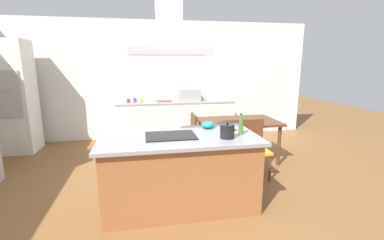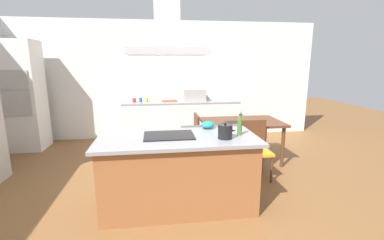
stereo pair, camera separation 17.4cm
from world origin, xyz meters
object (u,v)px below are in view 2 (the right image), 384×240
(tea_kettle, at_px, (225,132))
(dining_table, at_px, (241,126))
(wall_oven_stack, at_px, (23,96))
(chair_at_left_end, at_px, (191,136))
(range_hood, at_px, (167,32))
(cutting_board, at_px, (169,101))
(cooktop, at_px, (169,135))
(chair_facing_island, at_px, (255,145))
(coffee_mug_yellow, at_px, (146,100))
(countertop_microwave, at_px, (194,95))
(coffee_mug_blue, at_px, (141,100))
(olive_oil_bottle, at_px, (240,126))
(mixing_bowl, at_px, (208,125))
(coffee_mug_red, at_px, (134,100))

(tea_kettle, xyz_separation_m, dining_table, (0.71, 1.53, -0.32))
(wall_oven_stack, height_order, chair_at_left_end, wall_oven_stack)
(tea_kettle, relative_size, range_hood, 0.24)
(cutting_board, distance_m, range_hood, 3.17)
(cooktop, distance_m, chair_facing_island, 1.56)
(coffee_mug_yellow, xyz_separation_m, wall_oven_stack, (-2.45, -0.24, 0.16))
(dining_table, bearing_deg, countertop_microwave, 112.01)
(wall_oven_stack, bearing_deg, coffee_mug_blue, 7.27)
(olive_oil_bottle, distance_m, wall_oven_stack, 4.56)
(coffee_mug_blue, relative_size, chair_at_left_end, 0.10)
(coffee_mug_yellow, bearing_deg, wall_oven_stack, -174.41)
(coffee_mug_blue, bearing_deg, mixing_bowl, -68.94)
(coffee_mug_red, xyz_separation_m, chair_facing_island, (1.97, -2.20, -0.44))
(cutting_board, relative_size, dining_table, 0.24)
(chair_facing_island, relative_size, range_hood, 0.99)
(cooktop, xyz_separation_m, mixing_bowl, (0.54, 0.30, 0.04))
(tea_kettle, xyz_separation_m, cutting_board, (-0.47, 3.13, -0.07))
(olive_oil_bottle, height_order, dining_table, olive_oil_bottle)
(chair_at_left_end, bearing_deg, olive_oil_bottle, -73.49)
(mixing_bowl, bearing_deg, cooktop, -150.57)
(cooktop, bearing_deg, coffee_mug_blue, 99.26)
(cutting_board, distance_m, dining_table, 2.01)
(cutting_board, relative_size, chair_at_left_end, 0.38)
(chair_at_left_end, bearing_deg, coffee_mug_red, 124.56)
(wall_oven_stack, bearing_deg, countertop_microwave, 3.79)
(olive_oil_bottle, distance_m, chair_at_left_end, 1.55)
(tea_kettle, distance_m, cutting_board, 3.17)
(mixing_bowl, distance_m, range_hood, 1.31)
(mixing_bowl, xyz_separation_m, chair_facing_island, (0.82, 0.36, -0.44))
(cutting_board, bearing_deg, coffee_mug_yellow, -175.12)
(coffee_mug_red, bearing_deg, cooktop, -77.86)
(cooktop, height_order, coffee_mug_yellow, coffee_mug_yellow)
(cooktop, distance_m, coffee_mug_red, 2.93)
(countertop_microwave, bearing_deg, tea_kettle, -91.59)
(cooktop, height_order, olive_oil_bottle, olive_oil_bottle)
(coffee_mug_red, relative_size, dining_table, 0.06)
(tea_kettle, distance_m, range_hood, 1.31)
(tea_kettle, relative_size, coffee_mug_red, 2.44)
(tea_kettle, height_order, chair_facing_island, tea_kettle)
(countertop_microwave, height_order, coffee_mug_blue, countertop_microwave)
(coffee_mug_red, bearing_deg, range_hood, -77.86)
(tea_kettle, bearing_deg, coffee_mug_blue, 109.67)
(countertop_microwave, height_order, range_hood, range_hood)
(olive_oil_bottle, bearing_deg, cooktop, 174.91)
(chair_at_left_end, xyz_separation_m, range_hood, (-0.44, -1.33, 1.59))
(olive_oil_bottle, relative_size, coffee_mug_yellow, 2.90)
(countertop_microwave, distance_m, dining_table, 1.71)
(countertop_microwave, height_order, chair_facing_island, countertop_microwave)
(cutting_board, bearing_deg, countertop_microwave, -5.10)
(dining_table, distance_m, chair_facing_island, 0.68)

